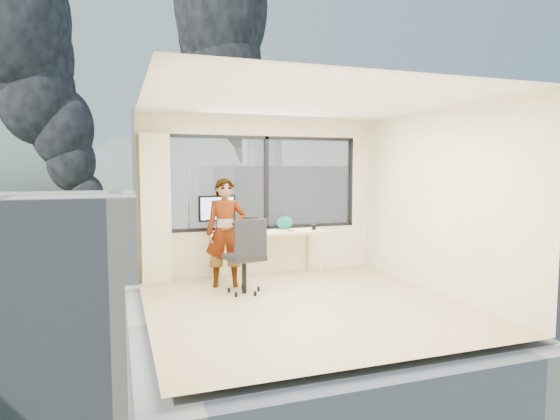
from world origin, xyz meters
name	(u,v)px	position (x,y,z in m)	size (l,w,h in m)	color
floor	(305,304)	(0.00, 0.00, 0.00)	(4.00, 4.00, 0.01)	tan
ceiling	(306,102)	(0.00, 0.00, 2.60)	(4.00, 4.00, 0.01)	white
wall_front	(391,221)	(0.00, -2.00, 1.30)	(4.00, 0.01, 2.60)	beige
wall_left	(143,209)	(-2.00, 0.00, 1.30)	(0.01, 4.00, 2.60)	beige
wall_right	(436,201)	(2.00, 0.00, 1.30)	(0.01, 4.00, 2.60)	beige
window_wall	(263,183)	(0.05, 2.00, 1.52)	(3.30, 0.16, 1.55)	black
curtain	(156,208)	(-1.72, 1.88, 1.15)	(0.45, 0.14, 2.30)	#F5ECBF
desk	(267,254)	(0.00, 1.66, 0.38)	(1.80, 0.60, 0.75)	beige
chair	(244,255)	(-0.61, 0.79, 0.55)	(0.56, 0.56, 1.10)	black
person	(226,233)	(-0.76, 1.28, 0.81)	(0.59, 0.39, 1.62)	#2D2D33
monitor	(217,214)	(-0.79, 1.75, 1.05)	(0.60, 0.13, 0.60)	black
game_console	(231,228)	(-0.55, 1.88, 0.79)	(0.34, 0.29, 0.08)	white
laptop	(248,226)	(-0.33, 1.60, 0.86)	(0.33, 0.35, 0.21)	black
cellphone	(291,231)	(0.38, 1.56, 0.76)	(0.10, 0.05, 0.01)	black
pen_cup	(314,227)	(0.80, 1.59, 0.80)	(0.07, 0.07, 0.09)	black
handbag	(285,223)	(0.37, 1.83, 0.86)	(0.28, 0.14, 0.22)	#0C4C45
exterior_ground	(127,231)	(0.00, 120.00, -14.00)	(400.00, 400.00, 0.04)	#515B3D
near_bldg_a	(15,298)	(-9.00, 30.00, -7.00)	(16.00, 12.00, 14.00)	beige
near_bldg_b	(272,248)	(12.00, 38.00, -6.00)	(14.00, 13.00, 16.00)	silver
near_bldg_c	(494,287)	(30.00, 28.00, -9.00)	(12.00, 10.00, 10.00)	beige
far_tower_b	(158,172)	(8.00, 120.00, 1.00)	(13.00, 13.00, 30.00)	silver
far_tower_c	(271,178)	(45.00, 140.00, -1.00)	(15.00, 15.00, 26.00)	silver
hill_b	(266,191)	(100.00, 320.00, -14.00)	(300.00, 220.00, 96.00)	slate
tree_b	(247,380)	(4.00, 18.00, -9.50)	(7.60, 7.60, 9.00)	#224918
tree_c	(353,267)	(22.00, 40.00, -9.00)	(8.40, 8.40, 10.00)	#224918
smoke_plume_a	(85,44)	(-10.00, 150.00, 39.00)	(40.00, 24.00, 90.00)	black
smoke_plume_b	(271,103)	(55.00, 170.00, 27.00)	(30.00, 18.00, 70.00)	black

